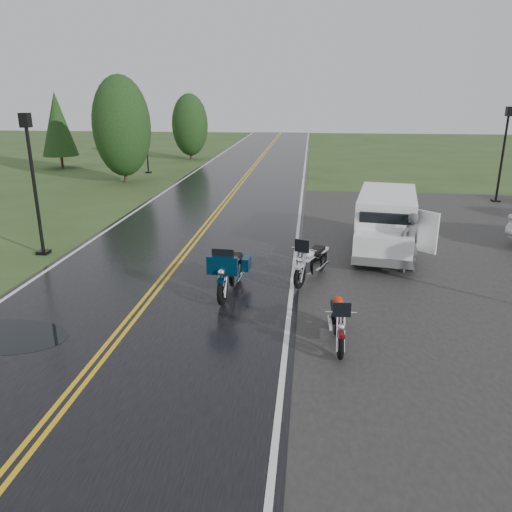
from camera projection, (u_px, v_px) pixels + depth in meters
The scene contains 13 objects.
ground at pixel (136, 315), 12.40m from camera, with size 120.00×120.00×0.00m, color #2D471E.
road at pixel (212, 219), 21.84m from camera, with size 8.00×100.00×0.04m, color black.
motorcycle_red at pixel (341, 335), 10.11m from camera, with size 0.73×2.01×1.19m, color #52090D, non-canonical shape.
motorcycle_teal at pixel (222, 280), 12.67m from camera, with size 0.91×2.49×1.47m, color #041F32, non-canonical shape.
motorcycle_silver at pixel (300, 267), 13.75m from camera, with size 0.84×2.32×1.37m, color #B7B8BF, non-canonical shape.
van_white at pixel (358, 234), 15.73m from camera, with size 1.96×5.21×2.05m, color white, non-canonical shape.
person_at_van at pixel (410, 244), 15.08m from camera, with size 0.67×0.44×1.85m, color #48494C.
lamp_post_near_left at pixel (34, 185), 16.41m from camera, with size 0.40×0.40×4.72m, color black, non-canonical shape.
lamp_post_far_left at pixel (146, 141), 33.75m from camera, with size 0.36×0.36×4.25m, color black, non-canonical shape.
lamp_post_far_right at pixel (503, 155), 24.55m from camera, with size 0.40×0.40×4.70m, color black, non-canonical shape.
tree_left_mid at pixel (123, 137), 30.07m from camera, with size 3.46×3.46×5.41m, color #1E3D19, non-canonical shape.
tree_left_far at pixel (190, 132), 40.68m from camera, with size 2.92×2.92×4.49m, color #1E3D19, non-canonical shape.
pine_left_far at pixel (58, 132), 35.73m from camera, with size 2.52×2.52×5.24m, color #1E3D19, non-canonical shape.
Camera 1 is at (4.20, -10.93, 5.27)m, focal length 35.00 mm.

